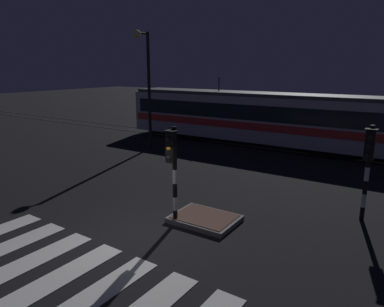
# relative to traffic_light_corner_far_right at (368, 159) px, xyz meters

# --- Properties ---
(ground_plane) EXTENTS (120.00, 120.00, 0.00)m
(ground_plane) POSITION_rel_traffic_light_corner_far_right_xyz_m (-5.35, -4.92, -2.02)
(ground_plane) COLOR black
(rail_near) EXTENTS (80.00, 0.12, 0.03)m
(rail_near) POSITION_rel_traffic_light_corner_far_right_xyz_m (-5.35, 8.12, -2.00)
(rail_near) COLOR #59595E
(rail_near) RESTS_ON ground
(rail_far) EXTENTS (80.00, 0.12, 0.03)m
(rail_far) POSITION_rel_traffic_light_corner_far_right_xyz_m (-5.35, 9.56, -2.00)
(rail_far) COLOR #59595E
(rail_far) RESTS_ON ground
(crosswalk_zebra) EXTENTS (7.98, 3.84, 0.02)m
(crosswalk_zebra) POSITION_rel_traffic_light_corner_far_right_xyz_m (-5.35, -7.42, -2.01)
(crosswalk_zebra) COLOR silver
(crosswalk_zebra) RESTS_ON ground
(traffic_island) EXTENTS (2.02, 1.54, 0.18)m
(traffic_island) POSITION_rel_traffic_light_corner_far_right_xyz_m (-4.13, -2.76, -1.93)
(traffic_island) COLOR slate
(traffic_island) RESTS_ON ground
(traffic_light_corner_far_right) EXTENTS (0.36, 0.42, 3.06)m
(traffic_light_corner_far_right) POSITION_rel_traffic_light_corner_far_right_xyz_m (0.00, 0.00, 0.00)
(traffic_light_corner_far_right) COLOR black
(traffic_light_corner_far_right) RESTS_ON ground
(traffic_light_median_centre) EXTENTS (0.36, 0.42, 3.06)m
(traffic_light_median_centre) POSITION_rel_traffic_light_corner_far_right_xyz_m (-4.84, -3.46, -0.00)
(traffic_light_median_centre) COLOR black
(traffic_light_median_centre) RESTS_ON ground
(street_lamp_trackside_left) EXTENTS (0.44, 1.21, 6.71)m
(street_lamp_trackside_left) POSITION_rel_traffic_light_corner_far_right_xyz_m (-12.26, 4.14, 2.28)
(street_lamp_trackside_left) COLOR black
(street_lamp_trackside_left) RESTS_ON ground
(tram) EXTENTS (17.67, 2.58, 4.15)m
(tram) POSITION_rel_traffic_light_corner_far_right_xyz_m (-7.48, 8.84, -0.27)
(tram) COLOR silver
(tram) RESTS_ON ground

